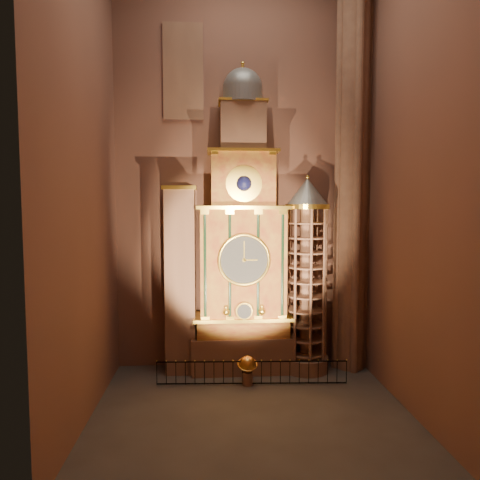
{
  "coord_description": "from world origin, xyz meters",
  "views": [
    {
      "loc": [
        -1.8,
        -18.27,
        9.03
      ],
      "look_at": [
        -0.28,
        3.0,
        7.43
      ],
      "focal_mm": 32.0,
      "sensor_mm": 36.0,
      "label": 1
    }
  ],
  "objects": [
    {
      "name": "wall_right",
      "position": [
        7.0,
        0.0,
        11.0
      ],
      "size": [
        0.0,
        22.0,
        22.0
      ],
      "primitive_type": "plane",
      "rotation": [
        1.57,
        0.0,
        -1.57
      ],
      "color": "#885949",
      "rests_on": "floor"
    },
    {
      "name": "iron_railing",
      "position": [
        0.31,
        2.82,
        0.65
      ],
      "size": [
        9.66,
        0.58,
        1.2
      ],
      "color": "black",
      "rests_on": "floor"
    },
    {
      "name": "portrait_tower",
      "position": [
        -3.4,
        4.98,
        5.15
      ],
      "size": [
        1.8,
        1.6,
        10.2
      ],
      "color": "#8C634C",
      "rests_on": "floor"
    },
    {
      "name": "stair_turret",
      "position": [
        3.5,
        4.7,
        5.27
      ],
      "size": [
        2.5,
        2.5,
        10.8
      ],
      "color": "#8C634C",
      "rests_on": "floor"
    },
    {
      "name": "gothic_pier",
      "position": [
        6.1,
        5.0,
        11.0
      ],
      "size": [
        2.04,
        2.04,
        22.0
      ],
      "color": "#8C634C",
      "rests_on": "floor"
    },
    {
      "name": "wall_left",
      "position": [
        -7.0,
        0.0,
        11.0
      ],
      "size": [
        0.0,
        22.0,
        22.0
      ],
      "primitive_type": "plane",
      "rotation": [
        1.57,
        0.0,
        1.57
      ],
      "color": "#885949",
      "rests_on": "floor"
    },
    {
      "name": "stained_glass_window",
      "position": [
        -3.2,
        5.92,
        16.5
      ],
      "size": [
        2.2,
        0.14,
        5.2
      ],
      "color": "navy",
      "rests_on": "wall_back"
    },
    {
      "name": "astronomical_clock",
      "position": [
        0.0,
        4.96,
        6.68
      ],
      "size": [
        5.6,
        2.41,
        16.7
      ],
      "color": "#8C634C",
      "rests_on": "floor"
    },
    {
      "name": "wall_back",
      "position": [
        0.0,
        6.0,
        11.0
      ],
      "size": [
        22.0,
        0.0,
        22.0
      ],
      "primitive_type": "plane",
      "rotation": [
        1.57,
        0.0,
        0.0
      ],
      "color": "#885949",
      "rests_on": "floor"
    },
    {
      "name": "celestial_globe",
      "position": [
        0.09,
        2.93,
        0.89
      ],
      "size": [
        1.09,
        1.04,
        1.49
      ],
      "color": "#8C634C",
      "rests_on": "floor"
    },
    {
      "name": "floor",
      "position": [
        0.0,
        0.0,
        0.0
      ],
      "size": [
        14.0,
        14.0,
        0.0
      ],
      "primitive_type": "plane",
      "color": "#383330",
      "rests_on": "ground"
    }
  ]
}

